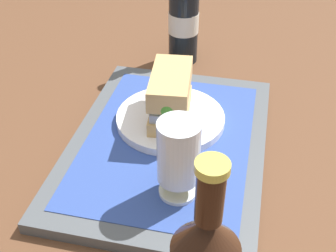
# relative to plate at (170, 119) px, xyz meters

# --- Properties ---
(ground_plane) EXTENTS (3.00, 3.00, 0.00)m
(ground_plane) POSITION_rel_plate_xyz_m (0.05, 0.01, -0.03)
(ground_plane) COLOR brown
(tray) EXTENTS (0.44, 0.32, 0.02)m
(tray) POSITION_rel_plate_xyz_m (0.05, 0.01, -0.02)
(tray) COLOR #4C5156
(tray) RESTS_ON ground_plane
(placemat) EXTENTS (0.38, 0.27, 0.00)m
(placemat) POSITION_rel_plate_xyz_m (0.05, 0.01, -0.01)
(placemat) COLOR #2D4793
(placemat) RESTS_ON tray
(plate) EXTENTS (0.19, 0.19, 0.01)m
(plate) POSITION_rel_plate_xyz_m (0.00, 0.00, 0.00)
(plate) COLOR white
(plate) RESTS_ON placemat
(sandwich) EXTENTS (0.14, 0.08, 0.08)m
(sandwich) POSITION_rel_plate_xyz_m (0.00, 0.00, 0.05)
(sandwich) COLOR tan
(sandwich) RESTS_ON plate
(beer_glass) EXTENTS (0.06, 0.06, 0.12)m
(beer_glass) POSITION_rel_plate_xyz_m (0.16, 0.05, 0.06)
(beer_glass) COLOR silver
(beer_glass) RESTS_ON placemat
(second_bottle) EXTENTS (0.07, 0.07, 0.27)m
(second_bottle) POSITION_rel_plate_xyz_m (-0.26, -0.03, 0.08)
(second_bottle) COLOR black
(second_bottle) RESTS_ON ground_plane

